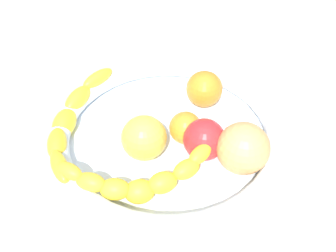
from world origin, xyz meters
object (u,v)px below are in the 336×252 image
fruit_bowl (168,137)px  peach_blush (243,148)px  orange_front (185,128)px  banana_draped_left (70,120)px  tomato_red (204,140)px  orange_mid_left (204,89)px  apple_yellow (144,138)px  banana_draped_right (138,180)px

fruit_bowl → peach_blush: 12.38cm
orange_front → peach_blush: bearing=129.5°
fruit_bowl → banana_draped_left: (14.16, -5.89, 1.98)cm
peach_blush → tomato_red: 5.88cm
orange_front → tomato_red: (-1.70, 3.72, 0.63)cm
tomato_red → peach_blush: bearing=139.9°
fruit_bowl → orange_mid_left: bearing=-141.0°
fruit_bowl → apple_yellow: 5.36cm
fruit_bowl → apple_yellow: (4.19, 1.77, 2.83)cm
fruit_bowl → banana_draped_left: bearing=-22.6°
banana_draped_left → fruit_bowl: bearing=157.4°
banana_draped_right → banana_draped_left: bearing=-63.0°
banana_draped_left → tomato_red: bearing=150.9°
orange_mid_left → tomato_red: (3.98, 11.05, 0.10)cm
orange_front → orange_mid_left: orange_mid_left is taller
banana_draped_left → apple_yellow: apple_yellow is taller
peach_blush → tomato_red: (4.47, -3.76, -0.68)cm
banana_draped_left → tomato_red: 21.11cm
fruit_bowl → orange_front: orange_front is taller
banana_draped_right → fruit_bowl: bearing=-127.9°
fruit_bowl → apple_yellow: bearing=22.9°
orange_mid_left → tomato_red: tomato_red is taller
orange_front → apple_yellow: apple_yellow is taller
orange_mid_left → peach_blush: size_ratio=0.80×
orange_mid_left → fruit_bowl: bearing=39.0°
banana_draped_right → orange_front: (-9.33, -8.04, -0.28)cm
fruit_bowl → banana_draped_right: size_ratio=1.61×
fruit_bowl → apple_yellow: size_ratio=5.35×
apple_yellow → peach_blush: bearing=153.9°
orange_front → apple_yellow: bearing=9.5°
banana_draped_right → apple_yellow: bearing=-110.3°
peach_blush → fruit_bowl: bearing=-42.8°
banana_draped_left → orange_front: 17.97cm
tomato_red → apple_yellow: apple_yellow is taller
orange_front → orange_mid_left: bearing=-127.8°
banana_draped_left → orange_mid_left: size_ratio=3.88×
tomato_red → apple_yellow: (8.47, -2.59, 0.25)cm
fruit_bowl → peach_blush: bearing=137.2°
banana_draped_left → apple_yellow: bearing=142.5°
fruit_bowl → tomato_red: tomato_red is taller
tomato_red → fruit_bowl: bearing=-45.5°
orange_mid_left → tomato_red: bearing=70.2°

